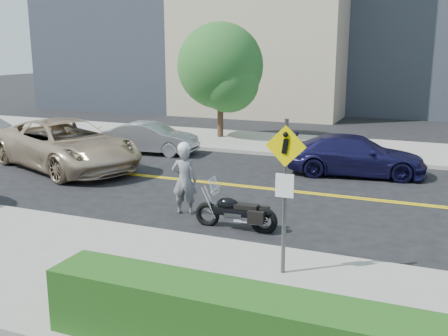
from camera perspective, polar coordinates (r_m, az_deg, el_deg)
The scene contains 10 objects.
ground_plane at distance 17.45m, azimuth -1.05°, elevation -1.66°, with size 120.00×120.00×0.00m, color black.
sidewalk_near at distance 11.32m, azimuth -16.68°, elevation -10.12°, with size 60.00×5.00×0.15m, color #9E9B91.
sidewalk_far at distance 24.33m, azimuth 6.04°, elevation 2.65°, with size 60.00×5.00×0.15m, color #9E9B91.
pedestrian_sign at distance 9.82m, azimuth 6.65°, elevation -1.56°, with size 0.78×0.08×3.00m.
motorcyclist at distance 14.08m, azimuth -4.34°, elevation -1.13°, with size 0.77×0.60×1.98m.
motorcycle at distance 12.95m, azimuth 1.32°, elevation -4.00°, with size 2.06×0.63×1.26m, color black, non-canonical shape.
suv at distance 20.22m, azimuth -16.77°, elevation 2.47°, with size 3.03×6.56×1.82m, color #C5AE90.
parked_car_silver at distance 22.51m, azimuth -7.98°, elevation 3.27°, with size 1.40×4.00×1.32m, color #9C9DA3.
parked_car_blue at distance 19.02m, azimuth 14.09°, elevation 1.35°, with size 1.96×4.83×1.40m, color #181745.
tree_far_a at distance 25.38m, azimuth -0.41°, elevation 11.05°, with size 4.11×4.11×5.61m.
Camera 1 is at (6.77, -15.46, 4.41)m, focal length 42.00 mm.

